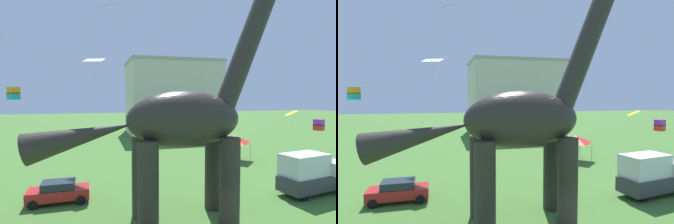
% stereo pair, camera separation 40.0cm
% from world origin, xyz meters
% --- Properties ---
extents(dinosaur_sculpture, '(16.46, 3.49, 17.21)m').
position_xyz_m(dinosaur_sculpture, '(-1.24, 4.00, 6.22)').
color(dinosaur_sculpture, '#2D2823').
rests_on(dinosaur_sculpture, ground_plane).
extents(parked_sedan_left, '(4.25, 2.02, 1.55)m').
position_xyz_m(parked_sedan_left, '(-9.02, 8.90, 0.81)').
color(parked_sedan_left, red).
rests_on(parked_sedan_left, ground_plane).
extents(parked_box_truck, '(5.88, 3.03, 3.20)m').
position_xyz_m(parked_box_truck, '(9.87, 5.68, 1.65)').
color(parked_box_truck, '#38383D').
rests_on(parked_box_truck, ground_plane).
extents(festival_canopy_tent, '(3.15, 3.15, 3.00)m').
position_xyz_m(festival_canopy_tent, '(9.65, 17.44, 2.54)').
color(festival_canopy_tent, '#B2B2B7').
rests_on(festival_canopy_tent, ground_plane).
extents(kite_mid_center, '(1.49, 1.28, 1.61)m').
position_xyz_m(kite_mid_center, '(-6.42, 6.70, 9.96)').
color(kite_mid_center, white).
extents(kite_drifting, '(2.00, 2.07, 0.53)m').
position_xyz_m(kite_drifting, '(-5.18, 19.08, 17.55)').
color(kite_drifting, green).
extents(kite_trailing, '(0.84, 0.84, 0.85)m').
position_xyz_m(kite_trailing, '(-11.70, 8.72, 7.83)').
color(kite_trailing, orange).
extents(kite_mid_right, '(0.75, 0.75, 0.84)m').
position_xyz_m(kite_mid_right, '(9.91, 5.14, 5.49)').
color(kite_mid_right, purple).
extents(kite_far_left, '(1.93, 2.15, 2.34)m').
position_xyz_m(kite_far_left, '(15.55, 14.91, 5.73)').
color(kite_far_left, yellow).
extents(background_building_block, '(18.18, 14.18, 14.94)m').
position_xyz_m(background_building_block, '(8.89, 42.80, 7.48)').
color(background_building_block, beige).
rests_on(background_building_block, ground_plane).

